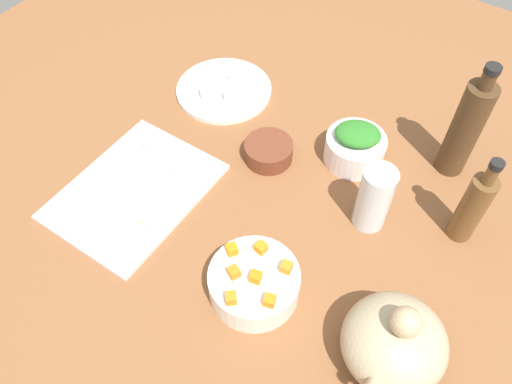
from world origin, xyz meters
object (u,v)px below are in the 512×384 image
object	(u,v)px
drinking_glass_0	(374,198)
bowl_carrots	(254,283)
cutting_board	(135,192)
bottle_1	(466,128)
bowl_greens	(355,149)
teapot	(394,343)
bottle_0	(473,207)
plate_tofu	(224,90)
bowl_small_side	(269,151)

from	to	relation	value
drinking_glass_0	bowl_carrots	bearing A→B (deg)	-22.03
cutting_board	bottle_1	bearing A→B (deg)	129.70
bowl_greens	bottle_1	xyz separation A→B (cm)	(-9.20, 17.67, 8.17)
teapot	bottle_0	size ratio (longest dim) A/B	0.88
drinking_glass_0	teapot	bearing A→B (deg)	32.17
bowl_greens	teapot	world-z (taller)	teapot
cutting_board	bottle_1	size ratio (longest dim) A/B	1.22
plate_tofu	bowl_carrots	bearing A→B (deg)	41.41
bowl_greens	bottle_0	xyz separation A→B (cm)	(5.66, 25.13, 5.26)
cutting_board	teapot	bearing A→B (deg)	87.13
teapot	bowl_carrots	bearing A→B (deg)	-85.24
plate_tofu	bowl_carrots	size ratio (longest dim) A/B	1.44
cutting_board	bottle_1	world-z (taller)	bottle_1
bowl_greens	bottle_1	distance (cm)	21.53
bowl_small_side	bottle_0	bearing A→B (deg)	95.54
plate_tofu	bottle_0	xyz separation A→B (cm)	(7.82, 60.13, 7.74)
teapot	bottle_0	bearing A→B (deg)	177.34
bowl_greens	bottle_1	size ratio (longest dim) A/B	0.48
drinking_glass_0	plate_tofu	bearing A→B (deg)	-108.24
bowl_greens	bottle_0	size ratio (longest dim) A/B	0.61
teapot	bowl_small_side	bearing A→B (deg)	-123.35
bowl_greens	bowl_carrots	xyz separation A→B (cm)	(37.10, -0.38, -0.16)
plate_tofu	bowl_small_side	bearing A→B (deg)	59.59
cutting_board	bowl_greens	bearing A→B (deg)	135.00
bottle_0	drinking_glass_0	bearing A→B (deg)	-66.18
plate_tofu	bowl_greens	world-z (taller)	bowl_greens
cutting_board	bowl_carrots	distance (cm)	32.36
bowl_carrots	bowl_small_side	world-z (taller)	bowl_carrots
cutting_board	bottle_0	bearing A→B (deg)	114.88
plate_tofu	bowl_small_side	world-z (taller)	bowl_small_side
cutting_board	bowl_carrots	size ratio (longest dim) A/B	2.03
cutting_board	bowl_carrots	bearing A→B (deg)	81.41
bowl_carrots	teapot	xyz separation A→B (cm)	(-2.01, 24.13, 3.26)
bottle_0	bowl_small_side	bearing A→B (deg)	-84.46
teapot	bottle_0	distance (cm)	29.54
cutting_board	bowl_carrots	world-z (taller)	bowl_carrots
bottle_0	plate_tofu	bearing A→B (deg)	-97.41
bowl_carrots	bottle_1	size ratio (longest dim) A/B	0.60
cutting_board	bottle_1	xyz separation A→B (cm)	(-41.48, 49.95, 10.75)
plate_tofu	bottle_0	size ratio (longest dim) A/B	1.10
bottle_1	drinking_glass_0	size ratio (longest dim) A/B	1.85
teapot	bottle_1	distance (cm)	44.99
bowl_carrots	bowl_small_side	distance (cm)	31.22
teapot	bottle_1	bearing A→B (deg)	-172.17
plate_tofu	bottle_0	distance (cm)	61.13
bowl_greens	teapot	xyz separation A→B (cm)	(35.09, 23.76, 3.09)
bowl_small_side	bottle_1	size ratio (longest dim) A/B	0.39
drinking_glass_0	bowl_small_side	bearing A→B (deg)	-96.89
teapot	drinking_glass_0	xyz separation A→B (cm)	(-22.56, -14.19, 0.87)
bottle_1	bowl_greens	bearing A→B (deg)	-62.51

